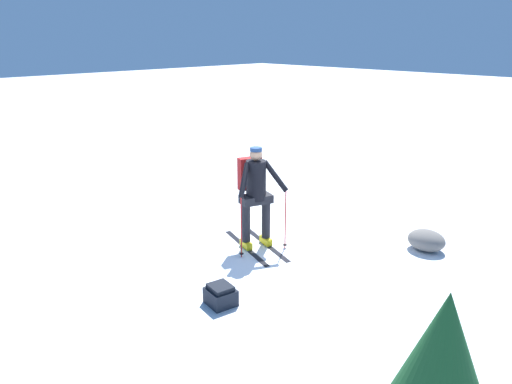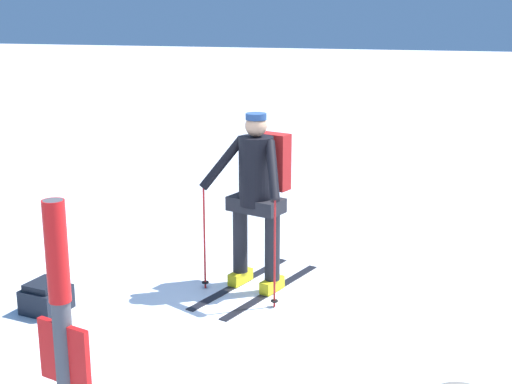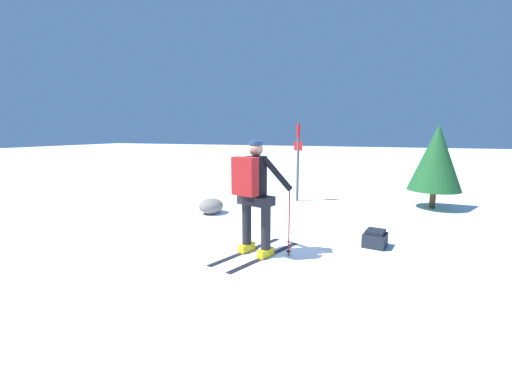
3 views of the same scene
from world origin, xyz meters
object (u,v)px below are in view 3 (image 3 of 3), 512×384
Objects in this scene: skier at (254,190)px; pine_tree at (436,158)px; dropped_backpack at (375,239)px; trail_marker at (298,156)px; rock_boulder at (211,206)px.

pine_tree is (-4.68, 2.97, 0.24)m from skier.
dropped_backpack is 0.21× the size of trail_marker.
dropped_backpack is 4.09m from trail_marker.
skier is at bearing -57.92° from dropped_backpack.
dropped_backpack is at bearing 122.08° from skier.
trail_marker is 3.28× the size of rock_boulder.
dropped_backpack is at bearing -18.93° from pine_tree.
rock_boulder is at bearing -106.77° from dropped_backpack.
dropped_backpack is 0.21× the size of pine_tree.
skier is 0.84× the size of trail_marker.
skier is 4.41m from trail_marker.
trail_marker reaches higher than skier.
dropped_backpack is 3.96m from pine_tree.
pine_tree reaches higher than dropped_backpack.
pine_tree is at bearing 147.60° from skier.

